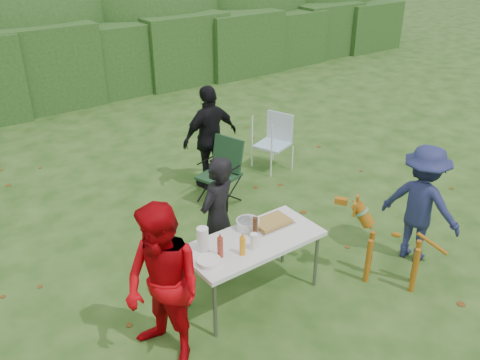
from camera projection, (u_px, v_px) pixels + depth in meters
ground at (282, 290)px, 5.74m from camera, size 80.00×80.00×0.00m
hedge_row at (45, 69)px, 11.10m from camera, size 22.00×1.40×1.70m
shrub_backdrop at (18, 23)px, 11.91m from camera, size 20.00×2.60×3.20m
folding_table at (253, 244)px, 5.36m from camera, size 1.50×0.70×0.74m
person_cook at (217, 218)px, 5.70m from camera, size 0.64×0.53×1.50m
person_red_jacket at (163, 288)px, 4.51m from camera, size 0.80×0.93×1.64m
person_black_puffy at (210, 138)px, 7.68m from camera, size 0.96×0.42×1.62m
child at (421, 204)px, 6.01m from camera, size 0.77×1.06×1.48m
dog at (394, 246)px, 5.67m from camera, size 0.90×1.08×0.97m
camping_chair at (219, 173)px, 7.36m from camera, size 0.75×0.75×0.96m
lawn_chair at (273, 142)px, 8.40m from camera, size 0.70×0.70×0.93m
food_tray at (272, 224)px, 5.60m from camera, size 0.45×0.30×0.02m
focaccia_bread at (272, 222)px, 5.59m from camera, size 0.40×0.26×0.04m
mustard_bottle at (242, 246)px, 5.05m from camera, size 0.06×0.06×0.20m
ketchup_bottle at (220, 247)px, 5.02m from camera, size 0.06×0.06×0.22m
beer_bottle at (255, 228)px, 5.32m from camera, size 0.06×0.06×0.24m
paper_towel_roll at (203, 239)px, 5.11m from camera, size 0.12×0.12×0.26m
cup_stack at (254, 242)px, 5.14m from camera, size 0.08×0.08×0.18m
pasta_bowl at (248, 224)px, 5.52m from camera, size 0.26×0.26×0.10m
plate_stack at (209, 261)px, 4.95m from camera, size 0.24×0.24×0.05m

